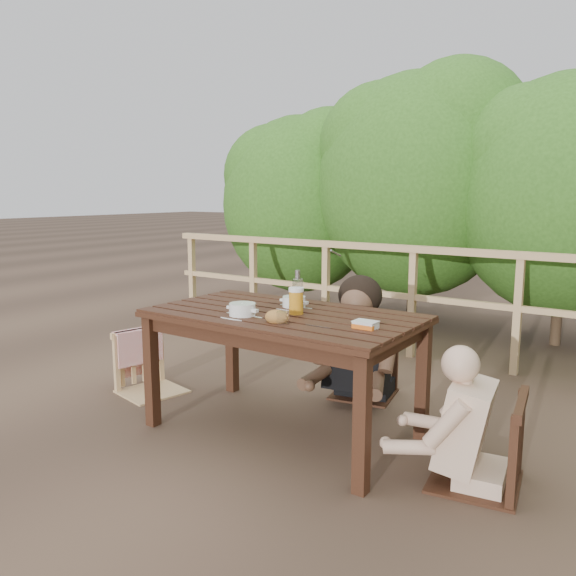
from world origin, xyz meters
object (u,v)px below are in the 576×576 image
Objects in this scene: woman at (367,302)px; chair_far at (365,338)px; butter_tub at (365,326)px; chair_left at (150,337)px; tumbler at (283,319)px; diner_right at (487,374)px; bottle at (298,292)px; table at (283,374)px; bread_roll at (277,317)px; chair_right at (479,398)px; soup_far at (294,303)px; beer_glass at (296,302)px; soup_near at (242,311)px.

chair_far is at bearing 79.26° from woman.
chair_far is 6.81× the size of butter_tub.
tumbler is at bearing -88.94° from chair_left.
diner_right is at bearing 131.41° from woman.
bottle is at bearing -103.99° from chair_far.
bread_roll is at bearing -62.82° from table.
chair_right is 3.73× the size of soup_far.
woman is 7.98× the size of beer_glass.
woman reaches higher than diner_right.
woman is (0.00, 0.02, 0.26)m from chair_far.
woman reaches higher than soup_far.
butter_tub is at bearing -86.99° from chair_right.
chair_far is at bearing 44.48° from diner_right.
chair_far is at bearing -136.29° from chair_right.
beer_glass is 0.07m from bottle.
chair_far is 1.15m from bread_roll.
tumbler reaches higher than butter_tub.
butter_tub is (0.64, -0.26, -0.01)m from soup_far.
bread_roll is at bearing -5.89° from soup_near.
chair_far is at bearing 117.82° from butter_tub.
soup_far is (-0.16, -0.70, 0.09)m from woman.
bottle is (-1.11, 0.02, 0.42)m from chair_right.
chair_right is at bearing 1.58° from table.
woman reaches higher than bottle.
bread_roll is 0.82× the size of beer_glass.
woman is 1.08m from butter_tub.
chair_far is 1.38m from diner_right.
soup_near is at bearing -137.85° from beer_glass.
chair_left is 10.31× the size of tumbler.
chair_left is at bearing 22.49° from woman.
chair_left is 1.57m from chair_far.
butter_tub is (0.48, -0.97, 0.08)m from woman.
chair_left is at bearing 179.61° from beer_glass.
bottle is (-1.14, 0.02, 0.29)m from diner_right.
chair_far is (1.32, 0.85, 0.00)m from chair_left.
soup_near is 0.33m from tumbler.
butter_tub is at bearing -73.78° from chair_far.
chair_far is 10.43× the size of tumbler.
soup_near is at bearing -125.50° from table.
chair_right is 10.99× the size of tumbler.
chair_far is 1.17m from tumbler.
chair_far is 0.26m from woman.
bread_roll is (0.01, -1.10, 0.35)m from chair_far.
woman reaches higher than beer_glass.
diner_right is 14.18× the size of tumbler.
bottle is (-0.05, 0.29, 0.09)m from bread_roll.
woman is at bearing 79.26° from chair_far.
chair_far is at bearing 82.50° from table.
bottle reaches higher than chair_far.
chair_far is 4.99× the size of beer_glass.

